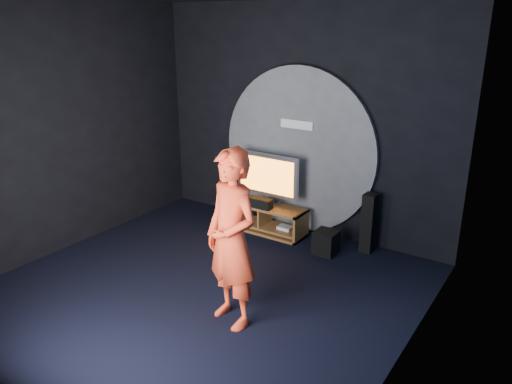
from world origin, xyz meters
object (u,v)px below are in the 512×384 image
(subwoofer, at_px, (326,242))
(player, at_px, (232,239))
(tv, at_px, (267,177))
(tower_speaker_right, at_px, (368,223))
(media_console, at_px, (265,220))
(tower_speaker_left, at_px, (232,193))

(subwoofer, xyz_separation_m, player, (-0.11, -2.13, 0.83))
(tv, xyz_separation_m, tower_speaker_right, (1.65, 0.15, -0.45))
(media_console, distance_m, subwoofer, 1.19)
(media_console, height_order, player, player)
(player, bearing_deg, media_console, 131.33)
(tower_speaker_left, height_order, player, player)
(tv, distance_m, tower_speaker_right, 1.71)
(tv, bearing_deg, tower_speaker_left, 172.32)
(tower_speaker_left, xyz_separation_m, player, (1.85, -2.49, 0.56))
(media_console, relative_size, player, 0.68)
(tower_speaker_right, xyz_separation_m, player, (-0.58, -2.53, 0.56))
(subwoofer, bearing_deg, tower_speaker_right, 40.93)
(tv, relative_size, subwoofer, 3.14)
(subwoofer, distance_m, player, 2.29)
(tower_speaker_left, relative_size, player, 0.44)
(media_console, bearing_deg, tower_speaker_left, 167.65)
(media_console, relative_size, tv, 1.25)
(tv, relative_size, player, 0.54)
(tower_speaker_left, bearing_deg, media_console, -12.35)
(media_console, xyz_separation_m, tower_speaker_right, (1.64, 0.21, 0.25))
(tower_speaker_left, relative_size, tower_speaker_right, 1.00)
(media_console, xyz_separation_m, tower_speaker_left, (-0.79, 0.17, 0.25))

